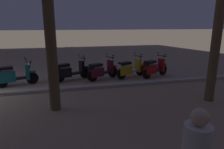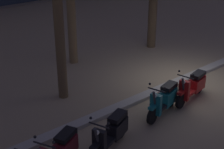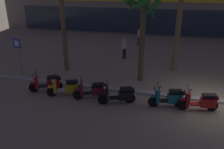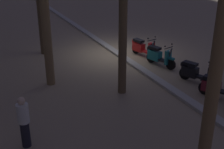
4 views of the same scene
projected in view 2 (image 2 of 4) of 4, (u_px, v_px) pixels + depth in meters
name	position (u px, v px, depth m)	size (l,w,h in m)	color
ground_plane	(185.00, 82.00, 12.53)	(200.00, 200.00, 0.00)	#9E896B
curb_strip	(183.00, 79.00, 12.57)	(60.00, 0.36, 0.12)	#ADA89E
scooter_black_mid_front	(112.00, 132.00, 8.75)	(1.76, 0.87, 1.17)	black
scooter_teal_mid_centre	(164.00, 99.00, 10.32)	(1.70, 0.73, 1.17)	black
scooter_red_mid_rear	(193.00, 86.00, 11.19)	(1.84, 0.69, 1.17)	black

